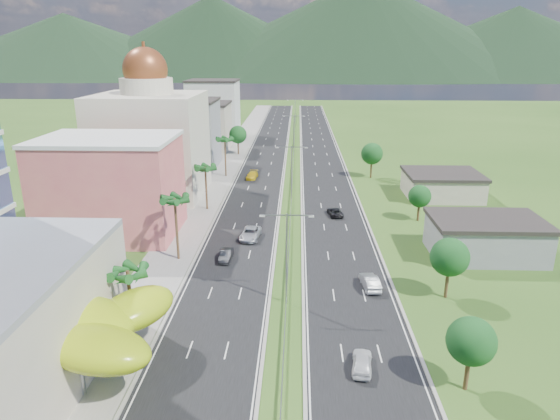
# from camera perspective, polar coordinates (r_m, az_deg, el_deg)

# --- Properties ---
(ground) EXTENTS (500.00, 500.00, 0.00)m
(ground) POSITION_cam_1_polar(r_m,az_deg,el_deg) (50.88, 0.45, -15.90)
(ground) COLOR #2D5119
(ground) RESTS_ON ground
(road_left) EXTENTS (11.00, 260.00, 0.04)m
(road_left) POSITION_cam_1_polar(r_m,az_deg,el_deg) (135.50, -1.64, 5.92)
(road_left) COLOR black
(road_left) RESTS_ON ground
(road_right) EXTENTS (11.00, 260.00, 0.04)m
(road_right) POSITION_cam_1_polar(r_m,az_deg,el_deg) (135.37, 4.74, 5.85)
(road_right) COLOR black
(road_right) RESTS_ON ground
(sidewalk_left) EXTENTS (7.00, 260.00, 0.12)m
(sidewalk_left) POSITION_cam_1_polar(r_m,az_deg,el_deg) (136.42, -5.65, 5.94)
(sidewalk_left) COLOR gray
(sidewalk_left) RESTS_ON ground
(median_guardrail) EXTENTS (0.10, 216.06, 0.76)m
(median_guardrail) POSITION_cam_1_polar(r_m,az_deg,el_deg) (117.53, 1.46, 4.34)
(median_guardrail) COLOR gray
(median_guardrail) RESTS_ON ground
(streetlight_median_b) EXTENTS (6.04, 0.25, 11.00)m
(streetlight_median_b) POSITION_cam_1_polar(r_m,az_deg,el_deg) (56.53, 0.76, -4.50)
(streetlight_median_b) COLOR gray
(streetlight_median_b) RESTS_ON ground
(streetlight_median_c) EXTENTS (6.04, 0.25, 11.00)m
(streetlight_median_c) POSITION_cam_1_polar(r_m,az_deg,el_deg) (94.72, 1.33, 4.80)
(streetlight_median_c) COLOR gray
(streetlight_median_c) RESTS_ON ground
(streetlight_median_d) EXTENTS (6.04, 0.25, 11.00)m
(streetlight_median_d) POSITION_cam_1_polar(r_m,az_deg,el_deg) (138.91, 1.59, 9.04)
(streetlight_median_d) COLOR gray
(streetlight_median_d) RESTS_ON ground
(streetlight_median_e) EXTENTS (6.04, 0.25, 11.00)m
(streetlight_median_e) POSITION_cam_1_polar(r_m,az_deg,el_deg) (183.50, 1.73, 11.23)
(streetlight_median_e) COLOR gray
(streetlight_median_e) RESTS_ON ground
(lime_canopy) EXTENTS (18.00, 15.00, 7.40)m
(lime_canopy) POSITION_cam_1_polar(r_m,az_deg,el_deg) (49.54, -24.04, -11.89)
(lime_canopy) COLOR #A4BF12
(lime_canopy) RESTS_ON ground
(pink_shophouse) EXTENTS (20.00, 15.00, 15.00)m
(pink_shophouse) POSITION_cam_1_polar(r_m,az_deg,el_deg) (82.42, -18.73, 2.36)
(pink_shophouse) COLOR #D15560
(pink_shophouse) RESTS_ON ground
(domed_building) EXTENTS (20.00, 20.00, 28.70)m
(domed_building) POSITION_cam_1_polar(r_m,az_deg,el_deg) (102.90, -14.55, 7.91)
(domed_building) COLOR beige
(domed_building) RESTS_ON ground
(midrise_grey) EXTENTS (16.00, 15.00, 16.00)m
(midrise_grey) POSITION_cam_1_polar(r_m,az_deg,el_deg) (127.06, -10.88, 8.46)
(midrise_grey) COLOR gray
(midrise_grey) RESTS_ON ground
(midrise_beige) EXTENTS (16.00, 15.00, 13.00)m
(midrise_beige) POSITION_cam_1_polar(r_m,az_deg,el_deg) (148.55, -8.99, 9.32)
(midrise_beige) COLOR #B1A591
(midrise_beige) RESTS_ON ground
(midrise_white) EXTENTS (16.00, 15.00, 18.00)m
(midrise_white) POSITION_cam_1_polar(r_m,az_deg,el_deg) (170.67, -7.59, 11.33)
(midrise_white) COLOR silver
(midrise_white) RESTS_ON ground
(shed_near) EXTENTS (15.00, 10.00, 5.00)m
(shed_near) POSITION_cam_1_polar(r_m,az_deg,el_deg) (76.87, 22.41, -3.10)
(shed_near) COLOR gray
(shed_near) RESTS_ON ground
(shed_far) EXTENTS (14.00, 12.00, 4.40)m
(shed_far) POSITION_cam_1_polar(r_m,az_deg,el_deg) (104.73, 18.01, 2.63)
(shed_far) COLOR #B1A591
(shed_far) RESTS_ON ground
(palm_tree_b) EXTENTS (3.60, 3.60, 8.10)m
(palm_tree_b) POSITION_cam_1_polar(r_m,az_deg,el_deg) (51.83, -17.00, -7.13)
(palm_tree_b) COLOR #47301C
(palm_tree_b) RESTS_ON ground
(palm_tree_c) EXTENTS (3.60, 3.60, 9.60)m
(palm_tree_c) POSITION_cam_1_polar(r_m,az_deg,el_deg) (69.25, -11.93, 0.92)
(palm_tree_c) COLOR #47301C
(palm_tree_c) RESTS_ON ground
(palm_tree_d) EXTENTS (3.60, 3.60, 8.60)m
(palm_tree_d) POSITION_cam_1_polar(r_m,az_deg,el_deg) (91.20, -8.53, 4.60)
(palm_tree_d) COLOR #47301C
(palm_tree_d) RESTS_ON ground
(palm_tree_e) EXTENTS (3.60, 3.60, 9.40)m
(palm_tree_e) POSITION_cam_1_polar(r_m,az_deg,el_deg) (115.20, -6.33, 7.86)
(palm_tree_e) COLOR #47301C
(palm_tree_e) RESTS_ON ground
(leafy_tree_lfar) EXTENTS (4.90, 4.90, 8.05)m
(leafy_tree_lfar) POSITION_cam_1_polar(r_m,az_deg,el_deg) (140.09, -4.84, 8.57)
(leafy_tree_lfar) COLOR #47301C
(leafy_tree_lfar) RESTS_ON ground
(leafy_tree_ra) EXTENTS (4.20, 4.20, 6.90)m
(leafy_tree_ra) POSITION_cam_1_polar(r_m,az_deg,el_deg) (46.51, 21.01, -13.84)
(leafy_tree_ra) COLOR #47301C
(leafy_tree_ra) RESTS_ON ground
(leafy_tree_rb) EXTENTS (4.55, 4.55, 7.47)m
(leafy_tree_rb) POSITION_cam_1_polar(r_m,az_deg,el_deg) (61.62, 18.83, -5.14)
(leafy_tree_rb) COLOR #47301C
(leafy_tree_rb) RESTS_ON ground
(leafy_tree_rc) EXTENTS (3.85, 3.85, 6.33)m
(leafy_tree_rc) POSITION_cam_1_polar(r_m,az_deg,el_deg) (88.15, 15.68, 1.51)
(leafy_tree_rc) COLOR #47301C
(leafy_tree_rc) RESTS_ON ground
(leafy_tree_rd) EXTENTS (4.90, 4.90, 8.05)m
(leafy_tree_rd) POSITION_cam_1_polar(r_m,az_deg,el_deg) (115.74, 10.47, 6.34)
(leafy_tree_rd) COLOR #47301C
(leafy_tree_rd) RESTS_ON ground
(mountain_ridge) EXTENTS (860.00, 140.00, 90.00)m
(mountain_ridge) POSITION_cam_1_polar(r_m,az_deg,el_deg) (496.53, 9.17, 14.51)
(mountain_ridge) COLOR black
(mountain_ridge) RESTS_ON ground
(car_dark_left) EXTENTS (1.66, 4.46, 1.45)m
(car_dark_left) POSITION_cam_1_polar(r_m,az_deg,el_deg) (70.56, -6.17, -5.15)
(car_dark_left) COLOR black
(car_dark_left) RESTS_ON road_left
(car_silver_mid_left) EXTENTS (3.34, 6.17, 1.64)m
(car_silver_mid_left) POSITION_cam_1_polar(r_m,az_deg,el_deg) (77.93, -3.40, -2.71)
(car_silver_mid_left) COLOR #A9ACB1
(car_silver_mid_left) RESTS_ON road_left
(car_yellow_far_left) EXTENTS (2.64, 5.43, 1.52)m
(car_yellow_far_left) POSITION_cam_1_polar(r_m,az_deg,el_deg) (114.08, -3.20, 3.99)
(car_yellow_far_left) COLOR yellow
(car_yellow_far_left) RESTS_ON road_left
(car_white_near_right) EXTENTS (2.38, 4.66, 1.52)m
(car_white_near_right) POSITION_cam_1_polar(r_m,az_deg,el_deg) (48.72, 9.36, -16.75)
(car_white_near_right) COLOR white
(car_white_near_right) RESTS_ON road_right
(car_silver_right) EXTENTS (2.26, 5.16, 1.65)m
(car_silver_right) POSITION_cam_1_polar(r_m,az_deg,el_deg) (63.31, 10.27, -8.07)
(car_silver_right) COLOR #9DA0A4
(car_silver_right) RESTS_ON road_right
(car_dark_far_right) EXTENTS (2.90, 5.05, 1.33)m
(car_dark_far_right) POSITION_cam_1_polar(r_m,az_deg,el_deg) (89.03, 6.30, -0.22)
(car_dark_far_right) COLOR black
(car_dark_far_right) RESTS_ON road_right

